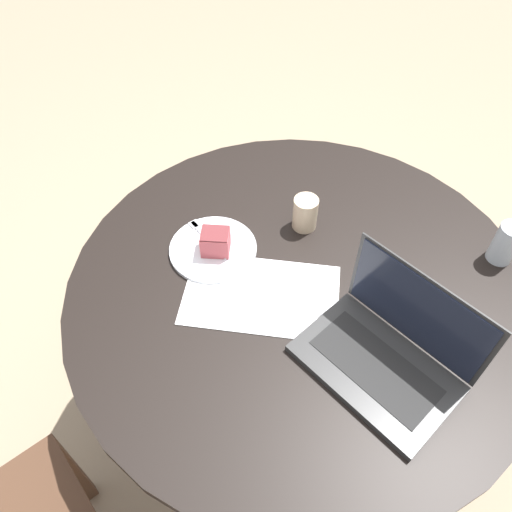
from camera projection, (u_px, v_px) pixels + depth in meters
ground_plane at (287, 407)px, 1.88m from camera, size 12.00×12.00×0.00m
dining_table at (298, 311)px, 1.39m from camera, size 1.21×1.21×0.78m
paper_document at (261, 295)px, 1.26m from camera, size 0.45×0.38×0.00m
plate at (213, 249)px, 1.35m from camera, size 0.24×0.24×0.01m
cake_slice at (215, 242)px, 1.32m from camera, size 0.10×0.09×0.07m
fork at (205, 236)px, 1.37m from camera, size 0.17×0.07×0.00m
coffee_glass at (305, 213)px, 1.38m from camera, size 0.07×0.07×0.10m
water_glass at (506, 243)px, 1.30m from camera, size 0.07×0.07×0.12m
laptop at (386, 352)px, 1.11m from camera, size 0.39×0.30×0.23m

